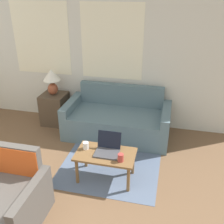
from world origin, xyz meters
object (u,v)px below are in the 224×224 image
at_px(cup_navy, 86,145).
at_px(table_lamp, 52,79).
at_px(laptop, 108,148).
at_px(coffee_table, 106,157).
at_px(cup_yellow, 121,158).
at_px(armchair, 7,200).
at_px(couch, 118,120).

bearing_deg(cup_navy, table_lamp, 129.22).
xyz_separation_m(laptop, cup_navy, (-0.31, 0.00, -0.01)).
relative_size(coffee_table, cup_navy, 7.95).
bearing_deg(cup_yellow, table_lamp, 137.17).
relative_size(armchair, laptop, 2.57).
distance_m(coffee_table, cup_navy, 0.31).
relative_size(couch, cup_navy, 17.95).
relative_size(table_lamp, cup_navy, 4.79).
bearing_deg(table_lamp, cup_navy, -50.78).
height_order(armchair, cup_navy, armchair).
height_order(table_lamp, cup_navy, table_lamp).
bearing_deg(cup_navy, coffee_table, -9.26).
xyz_separation_m(table_lamp, cup_yellow, (1.59, -1.48, -0.43)).
distance_m(couch, coffee_table, 1.24).
bearing_deg(coffee_table, cup_navy, 170.74).
height_order(armchair, coffee_table, armchair).
bearing_deg(cup_navy, armchair, -122.89).
bearing_deg(laptop, cup_yellow, -37.68).
relative_size(table_lamp, laptop, 1.51).
distance_m(coffee_table, laptop, 0.13).
height_order(coffee_table, cup_navy, cup_navy).
relative_size(couch, laptop, 5.66).
xyz_separation_m(armchair, coffee_table, (0.92, 0.92, 0.09)).
bearing_deg(couch, laptop, -84.36).
relative_size(table_lamp, cup_yellow, 4.51).
bearing_deg(armchair, cup_navy, 57.11).
bearing_deg(laptop, couch, 95.64).
height_order(laptop, cup_yellow, laptop).
relative_size(laptop, cup_yellow, 2.98).
xyz_separation_m(coffee_table, cup_navy, (-0.29, 0.05, 0.11)).
bearing_deg(table_lamp, laptop, -43.55).
bearing_deg(cup_yellow, laptop, 142.32).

